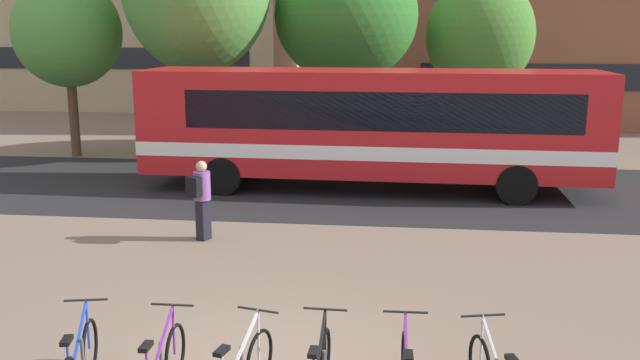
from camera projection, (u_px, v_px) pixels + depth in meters
The scene contains 6 objects.
bus_lane_asphalt at pixel (336, 188), 18.45m from camera, with size 80.00×7.20×0.01m, color #232326.
city_bus at pixel (367, 124), 17.98m from camera, with size 12.08×2.84×3.20m.
commuter_black_pack_1 at pixel (201, 195), 13.67m from camera, with size 0.49×0.60×1.64m.
street_tree_0 at pixel (480, 35), 24.60m from camera, with size 3.92×3.92×6.22m.
street_tree_1 at pixel (346, 16), 23.21m from camera, with size 4.93×4.93×7.04m.
street_tree_3 at pixel (67, 32), 22.43m from camera, with size 3.54×3.54×6.01m.
Camera 1 is at (1.64, -7.43, 4.16)m, focal length 37.98 mm.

